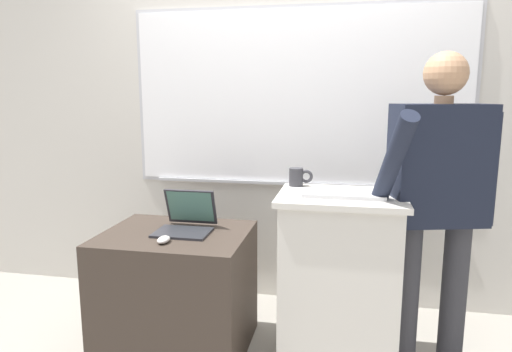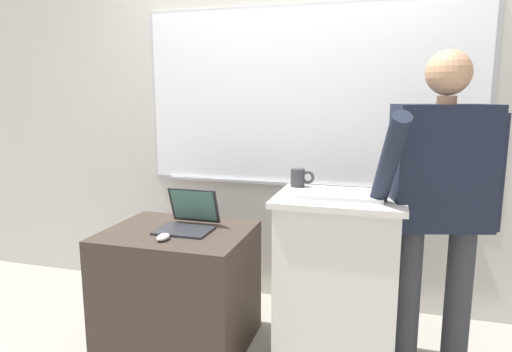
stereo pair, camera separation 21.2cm
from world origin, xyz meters
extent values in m
cube|color=beige|center=(0.00, 1.16, 1.36)|extent=(6.40, 0.12, 2.73)
cube|color=#B7B7BC|center=(0.11, 1.09, 1.44)|extent=(2.28, 0.02, 1.20)
cube|color=white|center=(0.11, 1.09, 1.44)|extent=(2.23, 0.02, 1.15)
cube|color=#B7B7BC|center=(0.11, 1.07, 0.85)|extent=(2.00, 0.04, 0.02)
cube|color=beige|center=(0.42, 0.32, 0.46)|extent=(0.60, 0.46, 0.92)
cube|color=beige|center=(0.42, 0.32, 0.93)|extent=(0.65, 0.50, 0.03)
cube|color=#382D26|center=(-0.48, 0.31, 0.35)|extent=(0.81, 0.66, 0.69)
cylinder|color=#333338|center=(0.78, 0.34, 0.40)|extent=(0.13, 0.13, 0.81)
cylinder|color=#333338|center=(1.03, 0.41, 0.40)|extent=(0.13, 0.13, 0.81)
cube|color=black|center=(0.90, 0.37, 1.11)|extent=(0.51, 0.33, 0.60)
cylinder|color=tan|center=(0.90, 0.37, 1.43)|extent=(0.09, 0.09, 0.04)
sphere|color=tan|center=(0.90, 0.37, 1.56)|extent=(0.21, 0.21, 0.21)
cylinder|color=black|center=(0.65, 0.13, 1.14)|extent=(0.19, 0.43, 0.50)
cylinder|color=black|center=(1.15, 0.44, 1.08)|extent=(0.08, 0.08, 0.57)
cube|color=#28282D|center=(-0.44, 0.29, 0.70)|extent=(0.30, 0.22, 0.01)
cube|color=#28282D|center=(-0.44, 0.44, 0.81)|extent=(0.30, 0.09, 0.21)
cube|color=#4C7A6B|center=(-0.44, 0.43, 0.82)|extent=(0.27, 0.07, 0.19)
cube|color=silver|center=(0.44, 0.26, 0.96)|extent=(0.41, 0.13, 0.02)
ellipsoid|color=silver|center=(-0.48, 0.12, 0.71)|extent=(0.06, 0.10, 0.03)
cylinder|color=#333338|center=(0.17, 0.50, 1.00)|extent=(0.08, 0.08, 0.10)
torus|color=#333338|center=(0.23, 0.50, 1.00)|extent=(0.07, 0.02, 0.07)
camera|label=1|loc=(0.44, -2.01, 1.46)|focal=32.00mm
camera|label=2|loc=(0.64, -1.96, 1.46)|focal=32.00mm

